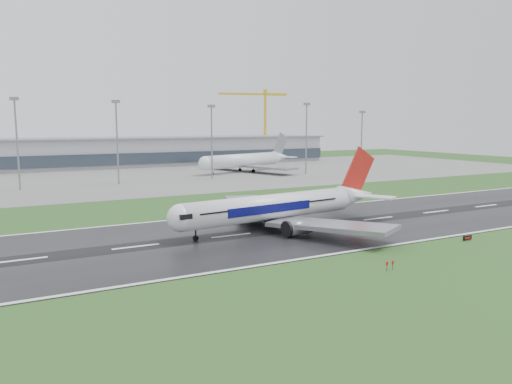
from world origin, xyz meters
TOP-DOWN VIEW (x-y plane):
  - ground at (0.00, 0.00)m, footprint 520.00×520.00m
  - runway at (0.00, 0.00)m, footprint 400.00×45.00m
  - apron at (0.00, 125.00)m, footprint 400.00×130.00m
  - terminal at (0.00, 185.00)m, footprint 240.00×36.00m
  - main_airliner at (-5.83, 2.12)m, footprint 63.08×60.74m
  - parked_airliner at (44.52, 122.05)m, footprint 76.91×74.28m
  - tower_crane at (98.28, 200.00)m, footprint 45.94×13.30m
  - runway_sign at (20.08, -25.85)m, footprint 2.31×0.36m
  - floodmast_1 at (-56.09, 100.00)m, footprint 0.64×0.64m
  - floodmast_2 at (-21.59, 100.00)m, footprint 0.64×0.64m
  - floodmast_3 at (17.52, 100.00)m, footprint 0.64×0.64m
  - floodmast_4 at (65.01, 100.00)m, footprint 0.64×0.64m
  - floodmast_5 at (97.81, 100.00)m, footprint 0.64×0.64m

SIDE VIEW (x-z plane):
  - ground at x=0.00m, z-range 0.00..0.00m
  - apron at x=0.00m, z-range 0.00..0.08m
  - runway at x=0.00m, z-range 0.00..0.10m
  - runway_sign at x=20.08m, z-range 0.00..1.04m
  - terminal at x=0.00m, z-range 0.00..15.00m
  - main_airliner at x=-5.83m, z-range 0.10..16.86m
  - parked_airliner at x=44.52m, z-range 0.08..18.13m
  - floodmast_5 at x=97.81m, z-range 0.00..28.50m
  - floodmast_3 at x=17.52m, z-range 0.00..29.98m
  - floodmast_2 at x=-21.59m, z-range 0.00..31.03m
  - floodmast_1 at x=-56.09m, z-range 0.00..31.30m
  - floodmast_4 at x=65.01m, z-range 0.00..31.70m
  - tower_crane at x=98.28m, z-range 0.00..45.88m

